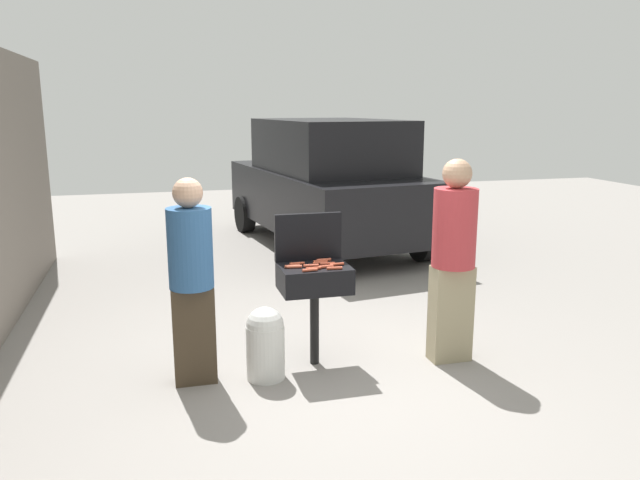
{
  "coord_description": "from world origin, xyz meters",
  "views": [
    {
      "loc": [
        -1.22,
        -4.68,
        2.23
      ],
      "look_at": [
        0.24,
        0.78,
        1.0
      ],
      "focal_mm": 34.72,
      "sensor_mm": 36.0,
      "label": 1
    }
  ],
  "objects": [
    {
      "name": "hot_dog_10",
      "position": [
        0.12,
        0.32,
        0.9
      ],
      "size": [
        0.13,
        0.04,
        0.03
      ],
      "primitive_type": "cylinder",
      "rotation": [
        0.0,
        1.57,
        0.09
      ],
      "color": "#AD4228",
      "rests_on": "bbq_grill"
    },
    {
      "name": "propane_tank",
      "position": [
        -0.41,
        0.09,
        0.32
      ],
      "size": [
        0.32,
        0.32,
        0.62
      ],
      "color": "silver",
      "rests_on": "ground"
    },
    {
      "name": "person_right",
      "position": [
        1.24,
        0.06,
        0.97
      ],
      "size": [
        0.38,
        0.38,
        1.8
      ],
      "rotation": [
        0.0,
        0.0,
        3.38
      ],
      "color": "gray",
      "rests_on": "ground"
    },
    {
      "name": "hot_dog_5",
      "position": [
        -0.08,
        0.35,
        0.9
      ],
      "size": [
        0.13,
        0.03,
        0.03
      ],
      "primitive_type": "cylinder",
      "rotation": [
        0.0,
        1.57,
        0.03
      ],
      "color": "#AD4228",
      "rests_on": "bbq_grill"
    },
    {
      "name": "hot_dog_11",
      "position": [
        0.13,
        0.38,
        0.9
      ],
      "size": [
        0.13,
        0.03,
        0.03
      ],
      "primitive_type": "cylinder",
      "rotation": [
        0.0,
        1.57,
        0.05
      ],
      "color": "#AD4228",
      "rests_on": "bbq_grill"
    },
    {
      "name": "hot_dog_1",
      "position": [
        0.17,
        0.28,
        0.9
      ],
      "size": [
        0.13,
        0.03,
        0.03
      ],
      "primitive_type": "cylinder",
      "rotation": [
        0.0,
        1.57,
        -0.03
      ],
      "color": "#B74C33",
      "rests_on": "bbq_grill"
    },
    {
      "name": "hot_dog_9",
      "position": [
        0.18,
        0.42,
        0.9
      ],
      "size": [
        0.13,
        0.03,
        0.03
      ],
      "primitive_type": "cylinder",
      "rotation": [
        0.0,
        1.57,
        0.03
      ],
      "color": "#B74C33",
      "rests_on": "bbq_grill"
    },
    {
      "name": "hot_dog_7",
      "position": [
        0.19,
        0.12,
        0.9
      ],
      "size": [
        0.13,
        0.04,
        0.03
      ],
      "primitive_type": "cylinder",
      "rotation": [
        0.0,
        1.57,
        -0.11
      ],
      "color": "#B74C33",
      "rests_on": "bbq_grill"
    },
    {
      "name": "hot_dog_3",
      "position": [
        -0.14,
        0.28,
        0.9
      ],
      "size": [
        0.13,
        0.04,
        0.03
      ],
      "primitive_type": "cylinder",
      "rotation": [
        0.0,
        1.57,
        0.1
      ],
      "color": "#C6593D",
      "rests_on": "bbq_grill"
    },
    {
      "name": "bbq_grill",
      "position": [
        0.06,
        0.28,
        0.75
      ],
      "size": [
        0.6,
        0.44,
        0.89
      ],
      "color": "black",
      "rests_on": "ground"
    },
    {
      "name": "hot_dog_4",
      "position": [
        -0.03,
        0.12,
        0.9
      ],
      "size": [
        0.13,
        0.03,
        0.03
      ],
      "primitive_type": "cylinder",
      "rotation": [
        0.0,
        1.57,
        0.06
      ],
      "color": "#B74C33",
      "rests_on": "bbq_grill"
    },
    {
      "name": "hot_dog_12",
      "position": [
        -0.13,
        0.25,
        0.9
      ],
      "size": [
        0.13,
        0.04,
        0.03
      ],
      "primitive_type": "cylinder",
      "rotation": [
        0.0,
        1.57,
        -0.11
      ],
      "color": "#C6593D",
      "rests_on": "bbq_grill"
    },
    {
      "name": "hot_dog_8",
      "position": [
        0.01,
        0.16,
        0.9
      ],
      "size": [
        0.13,
        0.03,
        0.03
      ],
      "primitive_type": "cylinder",
      "rotation": [
        0.0,
        1.57,
        0.06
      ],
      "color": "#AD4228",
      "rests_on": "bbq_grill"
    },
    {
      "name": "hot_dog_6",
      "position": [
        0.24,
        0.24,
        0.9
      ],
      "size": [
        0.13,
        0.04,
        0.03
      ],
      "primitive_type": "cylinder",
      "rotation": [
        0.0,
        1.57,
        0.09
      ],
      "color": "#AD4228",
      "rests_on": "bbq_grill"
    },
    {
      "name": "hot_dog_2",
      "position": [
        0.13,
        0.19,
        0.9
      ],
      "size": [
        0.13,
        0.04,
        0.03
      ],
      "primitive_type": "cylinder",
      "rotation": [
        0.0,
        1.57,
        0.12
      ],
      "color": "#B74C33",
      "rests_on": "bbq_grill"
    },
    {
      "name": "person_left",
      "position": [
        -0.98,
        0.17,
        0.92
      ],
      "size": [
        0.35,
        0.35,
        1.69
      ],
      "rotation": [
        0.0,
        0.0,
        0.02
      ],
      "color": "#3F3323",
      "rests_on": "ground"
    },
    {
      "name": "hot_dog_0",
      "position": [
        0.02,
        0.25,
        0.9
      ],
      "size": [
        0.13,
        0.04,
        0.03
      ],
      "primitive_type": "cylinder",
      "rotation": [
        0.0,
        1.57,
        -0.08
      ],
      "color": "#B74C33",
      "rests_on": "bbq_grill"
    },
    {
      "name": "parked_minivan",
      "position": [
        1.41,
        4.79,
        1.03
      ],
      "size": [
        2.52,
        4.62,
        2.02
      ],
      "rotation": [
        0.0,
        0.0,
        3.28
      ],
      "color": "black",
      "rests_on": "ground"
    },
    {
      "name": "ground_plane",
      "position": [
        0.0,
        0.0,
        0.0
      ],
      "size": [
        24.0,
        24.0,
        0.0
      ],
      "primitive_type": "plane",
      "color": "gray"
    },
    {
      "name": "grill_lid_open",
      "position": [
        0.06,
        0.5,
        1.1
      ],
      "size": [
        0.6,
        0.05,
        0.42
      ],
      "primitive_type": "cube",
      "color": "black",
      "rests_on": "bbq_grill"
    }
  ]
}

